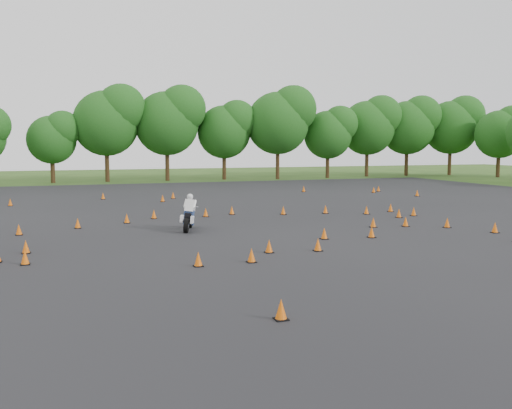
# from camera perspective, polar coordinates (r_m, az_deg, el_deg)

# --- Properties ---
(ground) EXTENTS (140.00, 140.00, 0.00)m
(ground) POSITION_cam_1_polar(r_m,az_deg,el_deg) (21.99, 3.45, -4.15)
(ground) COLOR #2D5119
(ground) RESTS_ON ground
(asphalt_pad) EXTENTS (62.00, 62.00, 0.00)m
(asphalt_pad) POSITION_cam_1_polar(r_m,az_deg,el_deg) (27.55, -1.37, -2.06)
(asphalt_pad) COLOR black
(asphalt_pad) RESTS_ON ground
(treeline) EXTENTS (86.58, 32.53, 10.79)m
(treeline) POSITION_cam_1_polar(r_m,az_deg,el_deg) (56.69, -7.48, 6.82)
(treeline) COLOR #1C4E16
(treeline) RESTS_ON ground
(traffic_cones) EXTENTS (36.51, 32.56, 0.45)m
(traffic_cones) POSITION_cam_1_polar(r_m,az_deg,el_deg) (27.67, -1.84, -1.55)
(traffic_cones) COLOR #DF5C09
(traffic_cones) RESTS_ON asphalt_pad
(rider_white) EXTENTS (1.34, 2.27, 1.67)m
(rider_white) POSITION_cam_1_polar(r_m,az_deg,el_deg) (25.94, -6.85, -0.74)
(rider_white) COLOR white
(rider_white) RESTS_ON ground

